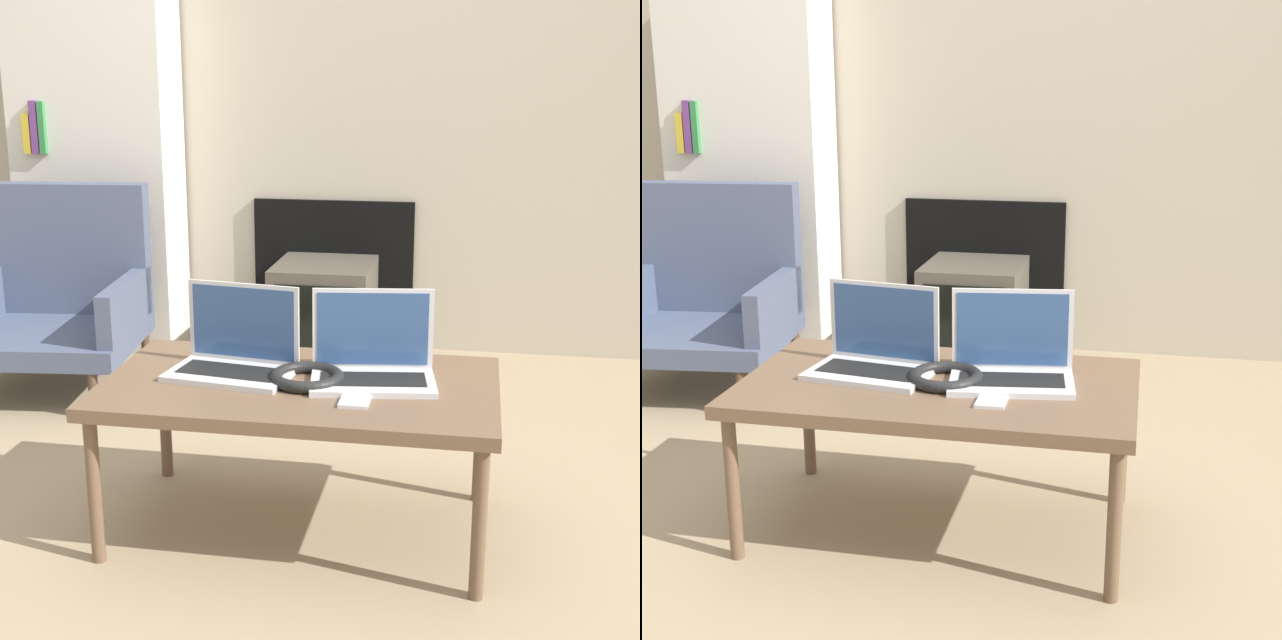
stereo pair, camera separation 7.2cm
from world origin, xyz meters
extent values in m
plane|color=#998466|center=(0.00, 0.00, 0.00)|extent=(14.00, 14.00, 0.00)
cube|color=#B7AD99|center=(0.00, 1.91, 1.30)|extent=(7.00, 0.06, 2.60)
cube|color=black|center=(-0.20, 1.87, 0.34)|extent=(0.73, 0.03, 0.68)
cube|color=brown|center=(0.00, 0.11, 0.42)|extent=(1.05, 0.61, 0.04)
cylinder|color=brown|center=(-0.49, -0.15, 0.20)|extent=(0.04, 0.04, 0.40)
cylinder|color=brown|center=(0.49, -0.15, 0.20)|extent=(0.04, 0.04, 0.40)
cylinder|color=brown|center=(-0.49, 0.38, 0.20)|extent=(0.04, 0.04, 0.40)
cylinder|color=brown|center=(0.49, 0.38, 0.20)|extent=(0.04, 0.04, 0.40)
cube|color=silver|center=(-0.19, 0.12, 0.44)|extent=(0.35, 0.25, 0.02)
cube|color=black|center=(-0.19, 0.12, 0.45)|extent=(0.29, 0.15, 0.00)
cube|color=silver|center=(-0.18, 0.22, 0.56)|extent=(0.33, 0.05, 0.22)
cube|color=#2D4C7F|center=(-0.18, 0.21, 0.56)|extent=(0.30, 0.05, 0.20)
cube|color=silver|center=(0.19, 0.12, 0.44)|extent=(0.35, 0.25, 0.02)
cube|color=black|center=(0.19, 0.12, 0.45)|extent=(0.29, 0.15, 0.00)
cube|color=silver|center=(0.18, 0.22, 0.56)|extent=(0.33, 0.05, 0.22)
cube|color=#2D4C7F|center=(0.18, 0.21, 0.56)|extent=(0.30, 0.04, 0.20)
torus|color=black|center=(0.02, 0.10, 0.45)|extent=(0.20, 0.20, 0.03)
cube|color=silver|center=(0.17, -0.01, 0.44)|extent=(0.07, 0.12, 0.01)
cube|color=#4C473D|center=(-0.20, 1.63, 0.22)|extent=(0.42, 0.46, 0.44)
cube|color=black|center=(-0.20, 1.40, 0.22)|extent=(0.34, 0.01, 0.34)
cube|color=#47516B|center=(-1.20, 1.05, 0.22)|extent=(0.73, 0.70, 0.08)
cube|color=#47516B|center=(-1.23, 1.32, 0.53)|extent=(0.68, 0.17, 0.54)
cube|color=#47516B|center=(-0.89, 1.08, 0.36)|extent=(0.12, 0.57, 0.20)
cylinder|color=#4C3828|center=(-0.91, 0.79, 0.09)|extent=(0.04, 0.04, 0.18)
cylinder|color=#4C3828|center=(-1.48, 1.32, 0.09)|extent=(0.04, 0.04, 0.18)
cylinder|color=#4C3828|center=(-0.91, 1.32, 0.09)|extent=(0.04, 0.04, 0.18)
cube|color=silver|center=(-1.24, 1.71, 0.81)|extent=(0.71, 0.30, 1.63)
cube|color=gold|center=(-1.49, 1.54, 0.98)|extent=(0.03, 0.02, 0.17)
cube|color=#6B387F|center=(-1.45, 1.54, 1.01)|extent=(0.03, 0.02, 0.22)
cube|color=#337F42|center=(-1.42, 1.54, 1.01)|extent=(0.03, 0.02, 0.22)
camera|label=1|loc=(0.45, -2.09, 1.23)|focal=50.00mm
camera|label=2|loc=(0.52, -2.08, 1.23)|focal=50.00mm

